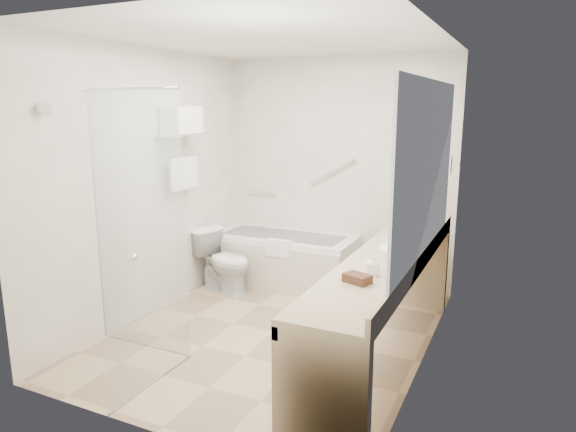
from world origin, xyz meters
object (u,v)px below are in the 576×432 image
at_px(toilet, 224,262).
at_px(amenity_basket, 357,278).
at_px(bathtub, 284,259).
at_px(vanity_counter, 385,286).
at_px(water_bottle_left, 417,225).

relative_size(toilet, amenity_basket, 3.97).
relative_size(bathtub, toilet, 2.37).
bearing_deg(vanity_counter, bathtub, 137.65).
xyz_separation_m(amenity_basket, water_bottle_left, (0.07, 1.50, 0.05)).
height_order(vanity_counter, toilet, vanity_counter).
distance_m(vanity_counter, toilet, 2.17).
bearing_deg(vanity_counter, amenity_basket, -93.50).
distance_m(vanity_counter, amenity_basket, 0.64).
height_order(vanity_counter, amenity_basket, vanity_counter).
xyz_separation_m(bathtub, water_bottle_left, (1.56, -0.48, 0.65)).
distance_m(toilet, water_bottle_left, 2.10).
bearing_deg(toilet, amenity_basket, -112.33).
height_order(bathtub, amenity_basket, amenity_basket).
bearing_deg(toilet, vanity_counter, -99.05).
height_order(bathtub, vanity_counter, vanity_counter).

